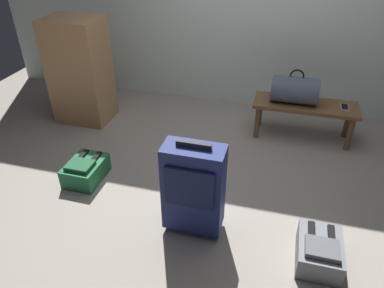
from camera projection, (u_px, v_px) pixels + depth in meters
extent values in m
plane|color=gray|center=(214.00, 179.00, 3.13)|extent=(6.60, 6.60, 0.00)
cube|color=brown|center=(306.00, 105.00, 3.53)|extent=(1.00, 0.36, 0.04)
cylinder|color=brown|center=(257.00, 122.00, 3.63)|extent=(0.05, 0.05, 0.34)
cylinder|color=brown|center=(350.00, 134.00, 3.43)|extent=(0.05, 0.05, 0.34)
cylinder|color=brown|center=(260.00, 111.00, 3.84)|extent=(0.05, 0.05, 0.34)
cylinder|color=brown|center=(347.00, 122.00, 3.64)|extent=(0.05, 0.05, 0.34)
cylinder|color=#475160|center=(295.00, 90.00, 3.48)|extent=(0.44, 0.26, 0.26)
torus|color=black|center=(297.00, 76.00, 3.40)|extent=(0.14, 0.02, 0.14)
cube|color=silver|center=(345.00, 107.00, 3.45)|extent=(0.07, 0.14, 0.01)
cube|color=black|center=(345.00, 107.00, 3.45)|extent=(0.06, 0.13, 0.00)
cube|color=navy|center=(194.00, 188.00, 2.45)|extent=(0.41, 0.21, 0.65)
cube|color=#11183E|center=(189.00, 189.00, 2.31)|extent=(0.33, 0.02, 0.29)
cube|color=#262628|center=(194.00, 145.00, 2.26)|extent=(0.23, 0.03, 0.04)
cylinder|color=black|center=(178.00, 215.00, 2.73)|extent=(0.02, 0.05, 0.05)
cylinder|color=black|center=(215.00, 222.00, 2.67)|extent=(0.02, 0.05, 0.05)
cube|color=slate|center=(319.00, 252.00, 2.36)|extent=(0.28, 0.38, 0.17)
cube|color=#515559|center=(322.00, 249.00, 2.25)|extent=(0.21, 0.17, 0.04)
cube|color=black|center=(312.00, 232.00, 2.37)|extent=(0.04, 0.19, 0.02)
cube|color=black|center=(332.00, 236.00, 2.34)|extent=(0.04, 0.19, 0.02)
cube|color=#1E6038|center=(86.00, 171.00, 3.09)|extent=(0.28, 0.38, 0.17)
cube|color=#184D2C|center=(80.00, 165.00, 2.98)|extent=(0.21, 0.17, 0.04)
cube|color=black|center=(82.00, 156.00, 3.11)|extent=(0.04, 0.19, 0.02)
cube|color=black|center=(95.00, 158.00, 3.08)|extent=(0.04, 0.19, 0.02)
cube|color=#A87A4C|center=(80.00, 71.00, 3.78)|extent=(0.56, 0.44, 1.10)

